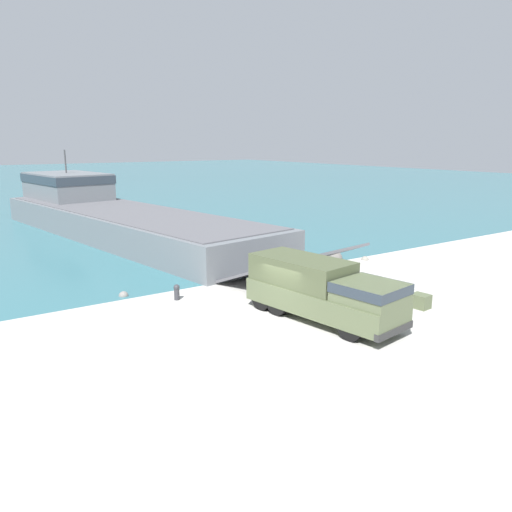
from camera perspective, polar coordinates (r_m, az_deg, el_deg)
The scene contains 10 objects.
ground_plane at distance 24.48m, azimuth 2.91°, elevation -7.02°, with size 240.00×240.00×0.00m, color #B7B5AD.
landing_craft at distance 48.51m, azimuth -16.23°, elevation 4.69°, with size 13.95×41.99×7.54m.
military_truck at distance 23.91m, azimuth 7.58°, elevation -3.82°, with size 3.80×8.35×2.83m.
soldier_on_ramp at distance 27.23m, azimuth 11.23°, elevation -3.00°, with size 0.47×0.30×1.71m.
mooring_bollard at distance 27.28m, azimuth -9.05°, elevation -4.02°, with size 0.33×0.33×0.86m.
cargo_crate at distance 27.02m, azimuth 18.29°, elevation -4.92°, with size 0.73×0.88×0.73m, color #566042.
shoreline_rock_a at distance 36.95m, azimuth 12.34°, elevation -0.43°, with size 0.54×0.54×0.54m, color gray.
shoreline_rock_b at distance 34.52m, azimuth 6.23°, elevation -1.14°, with size 1.04×1.04×1.04m, color gray.
shoreline_rock_c at distance 28.69m, azimuth -14.89°, elevation -4.43°, with size 0.53×0.53×0.53m, color gray.
shoreline_rock_d at distance 36.86m, azimuth 8.96°, elevation -0.32°, with size 1.17×1.17×1.17m, color #66605B.
Camera 1 is at (-13.89, -18.35, 8.34)m, focal length 35.00 mm.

